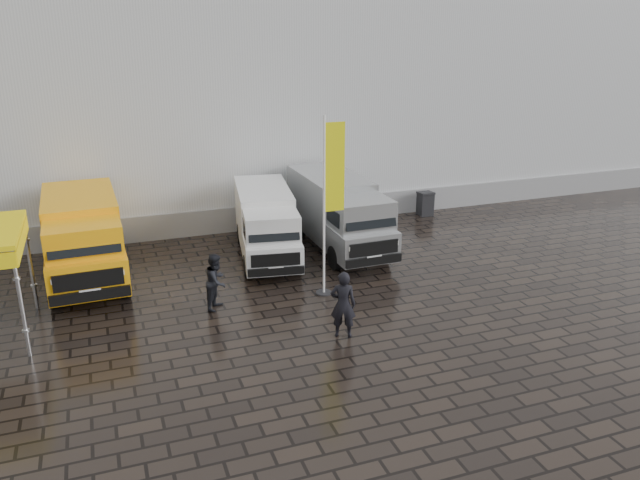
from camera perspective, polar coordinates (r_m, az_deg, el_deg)
The scene contains 10 objects.
ground at distance 18.48m, azimuth 2.03°, elevation -6.06°, with size 120.00×120.00×0.00m, color black.
exhibition_hall at distance 32.60m, azimuth -5.36°, elevation 15.86°, with size 44.00×16.00×12.00m, color silver.
hall_plinth at distance 25.92m, azimuth -0.40°, elevation 2.68°, with size 44.00×0.15×1.00m, color gray.
van_yellow at distance 21.19m, azimuth -20.78°, elevation -0.09°, with size 2.22×5.77×2.66m, color #FFA60D, non-canonical shape.
van_white at distance 21.91m, azimuth -4.96°, elevation 1.33°, with size 1.81×5.44×2.36m, color white, non-canonical shape.
van_silver at distance 22.69m, azimuth 1.69°, elevation 2.36°, with size 2.01×6.02×2.61m, color #AFB1B4, non-canonical shape.
flagpole at distance 18.33m, azimuth 0.92°, elevation 4.03°, with size 0.88×0.50×5.46m.
wheelie_bin at distance 27.33m, azimuth 9.60°, elevation 3.31°, with size 0.62×0.62×1.02m, color black.
person_front at distance 16.42m, azimuth 2.13°, elevation -5.91°, with size 0.67×0.44×1.85m, color black.
person_tent at distance 18.28m, azimuth -9.44°, elevation -3.74°, with size 0.82×0.64×1.68m, color black.
Camera 1 is at (-6.30, -15.46, 7.91)m, focal length 35.00 mm.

